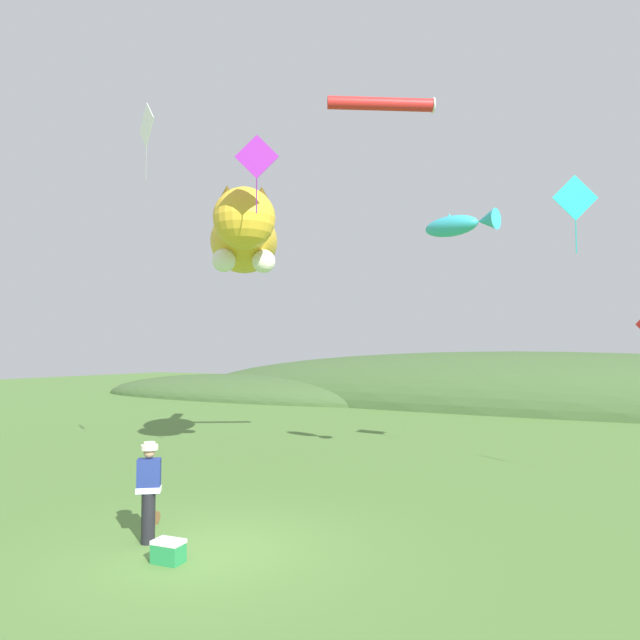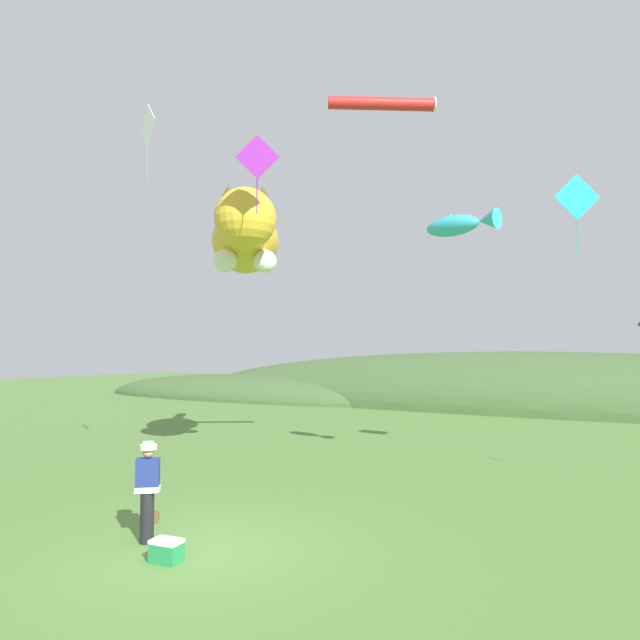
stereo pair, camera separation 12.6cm
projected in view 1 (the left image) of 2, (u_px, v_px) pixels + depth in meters
name	position (u px, v px, depth m)	size (l,w,h in m)	color
ground_plane	(206.00, 552.00, 9.63)	(120.00, 120.00, 0.00)	#517A38
distant_hill_ridge	(470.00, 405.00, 35.77)	(56.28, 12.78, 6.74)	#426033
festival_attendant	(149.00, 489.00, 10.10)	(0.49, 0.46, 1.77)	black
kite_spool	(153.00, 517.00, 11.16)	(0.14, 0.27, 0.27)	olive
picnic_cooler	(168.00, 551.00, 9.14)	(0.52, 0.38, 0.36)	#268C4C
kite_giant_cat	(244.00, 239.00, 18.23)	(5.15, 6.53, 2.34)	gold
kite_fish_windsock	(459.00, 225.00, 15.71)	(2.23, 1.11, 0.66)	#33B2CC
kite_tube_streamer	(382.00, 104.00, 15.94)	(2.76, 1.95, 0.44)	red
kite_diamond_white	(147.00, 126.00, 15.22)	(1.08, 0.57, 2.11)	white
kite_diamond_violet	(257.00, 157.00, 14.58)	(1.02, 0.55, 2.05)	purple
kite_diamond_teal	(575.00, 198.00, 15.62)	(1.12, 0.63, 2.17)	#19BFBF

